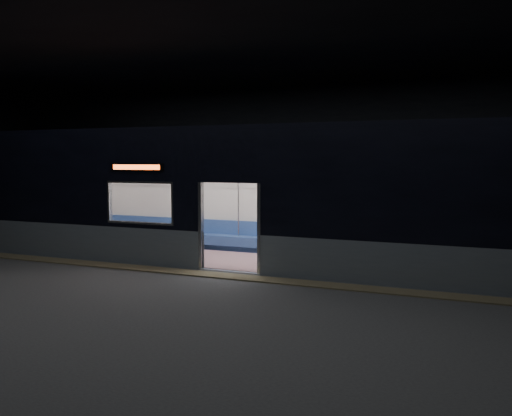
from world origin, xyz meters
The scene contains 7 objects.
station_floor centered at (0.00, 0.00, -0.01)m, with size 24.00×14.00×0.01m, color #47494C.
station_envelope centered at (0.00, 0.00, 3.66)m, with size 24.00×14.00×5.00m.
tactile_strip centered at (0.00, 0.55, 0.01)m, with size 22.80×0.50×0.03m, color #8C7F59.
metro_car centered at (0.00, 2.54, 1.85)m, with size 18.00×3.04×3.35m.
passenger centered at (3.82, 3.55, 0.81)m, with size 0.41×0.71×1.40m.
handbag centered at (3.83, 3.31, 0.68)m, with size 0.27×0.23×0.14m, color black.
transit_map centered at (2.24, 3.85, 1.49)m, with size 1.04×0.03×0.68m, color white.
Camera 1 is at (5.25, -10.02, 2.57)m, focal length 38.00 mm.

